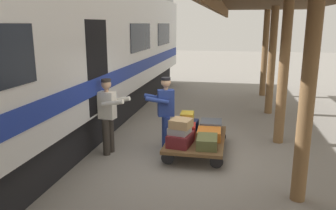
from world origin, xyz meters
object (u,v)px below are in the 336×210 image
porter_by_door (108,114)px  suitcase_gray_aluminum (180,130)px  suitcase_orange_carryall (209,134)px  suitcase_olive_duffel (207,142)px  luggage_cart (196,140)px  suitcase_yellow_case (187,117)px  suitcase_maroon_trunk (180,139)px  suitcase_red_plastic (184,131)px  suitcase_slate_roller (211,126)px  suitcase_tan_vintage (181,123)px  porter_in_overalls (165,111)px  train_car (35,60)px  suitcase_navy_fabric (188,125)px

porter_by_door → suitcase_gray_aluminum: bearing=177.0°
suitcase_orange_carryall → porter_by_door: bearing=11.9°
porter_by_door → suitcase_olive_duffel: bearing=177.6°
luggage_cart → suitcase_yellow_case: 0.73m
suitcase_maroon_trunk → suitcase_yellow_case: (0.01, -1.11, 0.20)m
luggage_cart → suitcase_orange_carryall: bearing=180.0°
suitcase_orange_carryall → suitcase_gray_aluminum: size_ratio=1.38×
luggage_cart → porter_by_door: size_ratio=1.19×
suitcase_olive_duffel → suitcase_red_plastic: bearing=-44.3°
suitcase_slate_roller → suitcase_tan_vintage: bearing=64.1°
suitcase_gray_aluminum → porter_in_overalls: bearing=-52.3°
suitcase_yellow_case → suitcase_slate_roller: bearing=-179.8°
porter_in_overalls → suitcase_tan_vintage: bearing=128.6°
suitcase_slate_roller → suitcase_red_plastic: 0.79m
suitcase_slate_roller → suitcase_maroon_trunk: bearing=62.9°
suitcase_yellow_case → porter_in_overalls: porter_in_overalls is taller
suitcase_orange_carryall → suitcase_gray_aluminum: bearing=43.2°
suitcase_orange_carryall → suitcase_tan_vintage: (0.55, 0.58, 0.39)m
suitcase_olive_duffel → suitcase_slate_roller: suitcase_slate_roller is taller
suitcase_gray_aluminum → suitcase_yellow_case: size_ratio=1.04×
train_car → suitcase_yellow_case: (-3.34, -0.93, -1.39)m
luggage_cart → suitcase_maroon_trunk: size_ratio=3.30×
suitcase_red_plastic → luggage_cart: bearing=180.0°
suitcase_tan_vintage → porter_by_door: porter_by_door is taller
suitcase_olive_duffel → suitcase_navy_fabric: bearing=-62.9°
porter_in_overalls → suitcase_gray_aluminum: bearing=127.7°
suitcase_slate_roller → suitcase_yellow_case: bearing=0.2°
porter_in_overalls → suitcase_red_plastic: bearing=179.0°
suitcase_red_plastic → suitcase_tan_vintage: suitcase_tan_vintage is taller
suitcase_olive_duffel → suitcase_gray_aluminum: bearing=-0.6°
suitcase_gray_aluminum → suitcase_yellow_case: (-0.00, -1.10, -0.00)m
suitcase_tan_vintage → suitcase_red_plastic: bearing=-88.1°
suitcase_yellow_case → suitcase_gray_aluminum: bearing=89.8°
suitcase_navy_fabric → suitcase_olive_duffel: (-0.57, 1.11, 0.00)m
suitcase_olive_duffel → porter_in_overalls: bearing=-29.0°
suitcase_maroon_trunk → suitcase_olive_duffel: bearing=180.0°
train_car → luggage_cart: (-3.64, -0.37, -1.76)m
train_car → suitcase_yellow_case: size_ratio=47.53×
train_car → porter_by_door: size_ratio=11.57×
suitcase_gray_aluminum → porter_by_door: (1.61, -0.08, 0.25)m
suitcase_maroon_trunk → suitcase_tan_vintage: 0.36m
luggage_cart → suitcase_slate_roller: size_ratio=3.59×
suitcase_orange_carryall → porter_in_overalls: porter_in_overalls is taller
suitcase_yellow_case → porter_by_door: 1.93m
suitcase_gray_aluminum → suitcase_yellow_case: suitcase_yellow_case is taller
suitcase_gray_aluminum → suitcase_tan_vintage: suitcase_tan_vintage is taller
suitcase_orange_carryall → suitcase_navy_fabric: bearing=-44.3°
suitcase_tan_vintage → suitcase_navy_fabric: bearing=-89.0°
train_car → porter_in_overalls: size_ratio=11.57×
suitcase_red_plastic → suitcase_gray_aluminum: (0.02, 0.55, 0.18)m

